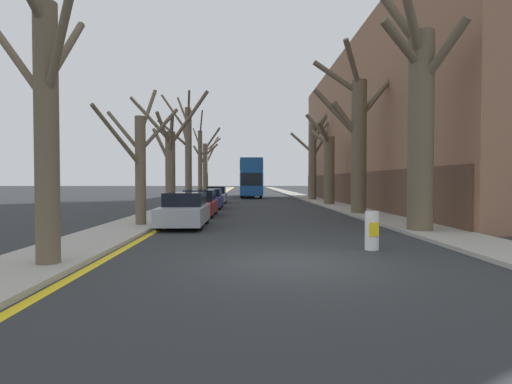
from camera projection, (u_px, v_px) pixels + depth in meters
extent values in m
plane|color=#2B2D30|center=(291.00, 263.00, 9.19)|extent=(300.00, 300.00, 0.00)
cube|color=#A39E93|center=(214.00, 194.00, 59.00)|extent=(2.29, 120.00, 0.12)
cube|color=#A39E93|center=(291.00, 193.00, 59.30)|extent=(2.29, 120.00, 0.12)
cube|color=#93664C|center=(407.00, 127.00, 32.02)|extent=(10.00, 37.06, 12.52)
cube|color=brown|center=(344.00, 189.00, 32.03)|extent=(0.12, 36.32, 2.50)
cube|color=yellow|center=(223.00, 194.00, 59.04)|extent=(0.24, 120.00, 0.01)
cylinder|color=brown|center=(47.00, 137.00, 8.53)|extent=(0.50, 0.50, 5.69)
cylinder|color=brown|center=(8.00, 48.00, 9.06)|extent=(2.49, 1.44, 2.79)
cylinder|color=brown|center=(59.00, 46.00, 8.07)|extent=(1.17, 1.09, 2.16)
cylinder|color=brown|center=(65.00, 52.00, 9.23)|extent=(0.33, 1.66, 1.95)
cylinder|color=brown|center=(141.00, 172.00, 16.28)|extent=(0.43, 0.43, 4.53)
cylinder|color=brown|center=(121.00, 140.00, 17.23)|extent=(2.38, 2.20, 2.30)
cylinder|color=brown|center=(124.00, 132.00, 16.49)|extent=(1.62, 0.71, 1.79)
cylinder|color=brown|center=(159.00, 130.00, 16.42)|extent=(1.59, 0.50, 1.86)
cylinder|color=brown|center=(148.00, 112.00, 16.71)|extent=(0.59, 1.17, 2.07)
cylinder|color=brown|center=(118.00, 137.00, 15.11)|extent=(1.27, 2.40, 2.19)
cylinder|color=brown|center=(170.00, 173.00, 22.87)|extent=(0.57, 0.57, 4.72)
cylinder|color=brown|center=(189.00, 119.00, 22.56)|extent=(2.40, 0.73, 3.13)
cylinder|color=brown|center=(171.00, 136.00, 22.13)|extent=(0.61, 1.58, 2.19)
cylinder|color=brown|center=(162.00, 146.00, 23.28)|extent=(1.40, 1.20, 2.21)
cylinder|color=brown|center=(151.00, 119.00, 22.79)|extent=(2.38, 0.27, 2.63)
cylinder|color=brown|center=(164.00, 130.00, 22.26)|extent=(0.77, 1.31, 1.94)
cylinder|color=brown|center=(188.00, 157.00, 29.72)|extent=(0.50, 0.50, 7.36)
cylinder|color=brown|center=(189.00, 108.00, 28.80)|extent=(0.52, 1.83, 2.31)
cylinder|color=brown|center=(183.00, 111.00, 29.95)|extent=(1.10, 0.91, 2.25)
cylinder|color=brown|center=(186.00, 138.00, 30.30)|extent=(0.81, 1.46, 2.13)
cylinder|color=brown|center=(173.00, 134.00, 29.46)|extent=(2.32, 0.56, 2.04)
cylinder|color=brown|center=(175.00, 114.00, 29.88)|extent=(2.24, 0.74, 3.07)
cylinder|color=brown|center=(200.00, 166.00, 37.44)|extent=(0.40, 0.40, 6.62)
cylinder|color=brown|center=(211.00, 147.00, 38.76)|extent=(1.88, 2.84, 2.03)
cylinder|color=brown|center=(197.00, 138.00, 38.41)|extent=(1.06, 2.25, 2.15)
cylinder|color=brown|center=(201.00, 123.00, 36.51)|extent=(0.57, 1.79, 2.12)
cylinder|color=brown|center=(205.00, 171.00, 44.02)|extent=(0.58, 0.58, 6.02)
cylinder|color=brown|center=(200.00, 156.00, 43.57)|extent=(1.43, 1.03, 2.22)
cylinder|color=brown|center=(210.00, 156.00, 44.35)|extent=(1.15, 1.01, 2.15)
cylinder|color=brown|center=(212.00, 139.00, 42.97)|extent=(1.95, 2.18, 2.23)
cylinder|color=brown|center=(212.00, 147.00, 44.97)|extent=(1.54, 2.25, 2.59)
cylinder|color=brown|center=(211.00, 150.00, 43.86)|extent=(1.54, 0.44, 1.36)
cylinder|color=brown|center=(421.00, 133.00, 14.39)|extent=(0.89, 0.89, 7.24)
cylinder|color=brown|center=(443.00, 53.00, 13.58)|extent=(1.20, 1.86, 2.01)
cylinder|color=brown|center=(403.00, 45.00, 13.84)|extent=(2.01, 1.26, 1.62)
cylinder|color=brown|center=(396.00, 15.00, 14.43)|extent=(2.05, 0.71, 2.82)
cylinder|color=brown|center=(412.00, 20.00, 13.58)|extent=(1.71, 1.79, 2.61)
cylinder|color=brown|center=(359.00, 148.00, 22.21)|extent=(0.83, 0.83, 7.48)
cylinder|color=brown|center=(353.00, 64.00, 21.32)|extent=(1.52, 1.86, 2.33)
cylinder|color=brown|center=(337.00, 78.00, 22.21)|extent=(2.68, 0.57, 2.01)
cylinder|color=brown|center=(380.00, 92.00, 22.15)|extent=(2.54, 0.30, 3.07)
cylinder|color=brown|center=(346.00, 120.00, 22.12)|extent=(1.68, 0.37, 2.14)
cylinder|color=brown|center=(337.00, 114.00, 22.25)|extent=(2.68, 0.55, 2.89)
cylinder|color=brown|center=(329.00, 171.00, 30.92)|extent=(0.81, 0.81, 5.32)
cylinder|color=brown|center=(324.00, 133.00, 29.94)|extent=(1.47, 2.06, 1.67)
cylinder|color=brown|center=(318.00, 128.00, 31.02)|extent=(1.99, 0.75, 2.25)
cylinder|color=brown|center=(320.00, 138.00, 31.82)|extent=(1.34, 2.23, 1.60)
cylinder|color=brown|center=(313.00, 163.00, 38.73)|extent=(0.72, 0.72, 7.37)
cylinder|color=brown|center=(321.00, 144.00, 38.78)|extent=(1.81, 0.44, 2.77)
cylinder|color=brown|center=(322.00, 119.00, 38.95)|extent=(2.19, 0.93, 2.59)
cylinder|color=brown|center=(302.00, 143.00, 39.21)|extent=(2.24, 1.43, 2.21)
cylinder|color=brown|center=(326.00, 125.00, 38.38)|extent=(2.76, 0.86, 2.79)
cylinder|color=brown|center=(319.00, 131.00, 37.28)|extent=(1.04, 2.98, 2.69)
cube|color=#19519E|center=(251.00, 184.00, 47.60)|extent=(2.46, 11.46, 2.51)
cube|color=#19519E|center=(251.00, 167.00, 47.54)|extent=(2.42, 11.23, 1.42)
cube|color=navy|center=(251.00, 161.00, 47.52)|extent=(2.42, 11.23, 0.12)
cube|color=black|center=(251.00, 179.00, 47.58)|extent=(2.49, 10.08, 1.31)
cube|color=black|center=(251.00, 166.00, 47.54)|extent=(2.49, 10.08, 1.08)
cube|color=black|center=(252.00, 179.00, 41.88)|extent=(2.22, 0.06, 1.37)
cylinder|color=black|center=(242.00, 194.00, 44.16)|extent=(0.30, 0.99, 0.99)
cylinder|color=black|center=(261.00, 194.00, 44.22)|extent=(0.30, 0.99, 0.99)
cylinder|color=black|center=(242.00, 192.00, 50.81)|extent=(0.30, 0.99, 0.99)
cylinder|color=black|center=(259.00, 192.00, 50.86)|extent=(0.30, 0.99, 0.99)
cube|color=#9EA3AD|center=(184.00, 214.00, 16.48)|extent=(1.77, 4.15, 0.68)
cube|color=black|center=(185.00, 199.00, 16.71)|extent=(1.55, 2.16, 0.55)
cylinder|color=black|center=(159.00, 222.00, 15.22)|extent=(0.20, 0.63, 0.63)
cylinder|color=black|center=(200.00, 222.00, 15.26)|extent=(0.20, 0.63, 0.63)
cylinder|color=black|center=(171.00, 217.00, 17.71)|extent=(0.20, 0.63, 0.63)
cylinder|color=black|center=(206.00, 217.00, 17.75)|extent=(0.20, 0.63, 0.63)
cube|color=maroon|center=(199.00, 207.00, 21.77)|extent=(1.76, 4.37, 0.62)
cube|color=black|center=(200.00, 195.00, 22.02)|extent=(1.55, 2.27, 0.61)
cylinder|color=black|center=(181.00, 212.00, 20.45)|extent=(0.20, 0.66, 0.66)
cylinder|color=black|center=(211.00, 211.00, 20.49)|extent=(0.20, 0.66, 0.66)
cylinder|color=black|center=(189.00, 208.00, 23.07)|extent=(0.20, 0.66, 0.66)
cylinder|color=black|center=(215.00, 208.00, 23.11)|extent=(0.20, 0.66, 0.66)
cube|color=navy|center=(209.00, 201.00, 27.64)|extent=(1.78, 4.25, 0.65)
cube|color=black|center=(209.00, 193.00, 27.88)|extent=(1.57, 2.21, 0.53)
cylinder|color=black|center=(196.00, 205.00, 26.35)|extent=(0.20, 0.67, 0.67)
cylinder|color=black|center=(219.00, 205.00, 26.39)|extent=(0.20, 0.67, 0.67)
cylinder|color=black|center=(200.00, 203.00, 28.90)|extent=(0.20, 0.67, 0.67)
cylinder|color=black|center=(222.00, 203.00, 28.94)|extent=(0.20, 0.67, 0.67)
cube|color=#9EA3AD|center=(216.00, 197.00, 34.22)|extent=(1.70, 4.16, 0.64)
cube|color=black|center=(216.00, 190.00, 34.45)|extent=(1.50, 2.16, 0.62)
cylinder|color=black|center=(206.00, 200.00, 32.96)|extent=(0.20, 0.63, 0.63)
cylinder|color=black|center=(224.00, 200.00, 33.00)|extent=(0.20, 0.63, 0.63)
cylinder|color=black|center=(209.00, 199.00, 35.45)|extent=(0.20, 0.63, 0.63)
cylinder|color=black|center=(226.00, 199.00, 35.49)|extent=(0.20, 0.63, 0.63)
cylinder|color=white|center=(372.00, 231.00, 10.95)|extent=(0.38, 0.38, 1.06)
cube|color=yellow|center=(374.00, 230.00, 10.75)|extent=(0.26, 0.01, 0.38)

